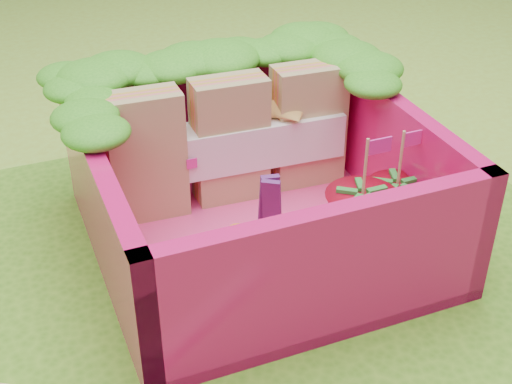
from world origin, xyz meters
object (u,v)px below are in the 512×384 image
object	(u,v)px
bento_box	(257,186)
sandwich_stack	(231,141)
strawberry_left	(360,225)
broccoli	(162,273)
strawberry_right	(394,210)

from	to	relation	value
bento_box	sandwich_stack	world-z (taller)	sandwich_stack
bento_box	strawberry_left	bearing A→B (deg)	-43.61
sandwich_stack	broccoli	xyz separation A→B (m)	(-0.49, -0.64, -0.10)
sandwich_stack	strawberry_right	xyz separation A→B (m)	(0.49, -0.55, -0.14)
sandwich_stack	strawberry_left	bearing A→B (deg)	-63.51
strawberry_left	strawberry_right	bearing A→B (deg)	16.85
strawberry_left	sandwich_stack	bearing A→B (deg)	116.49
bento_box	sandwich_stack	bearing A→B (deg)	88.84
strawberry_left	strawberry_right	size ratio (longest dim) A/B	1.07
bento_box	strawberry_right	distance (m)	0.56
strawberry_left	strawberry_right	distance (m)	0.20
sandwich_stack	strawberry_left	world-z (taller)	sandwich_stack
sandwich_stack	strawberry_right	size ratio (longest dim) A/B	2.17
broccoli	strawberry_right	bearing A→B (deg)	5.45
sandwich_stack	strawberry_left	distance (m)	0.69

